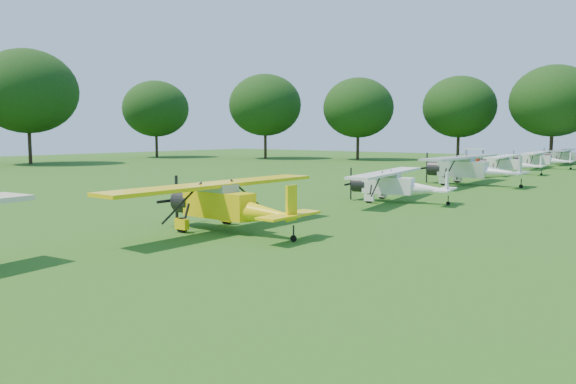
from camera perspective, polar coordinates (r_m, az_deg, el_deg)
name	(u,v)px	position (r m, az deg, el deg)	size (l,w,h in m)	color
ground	(313,211)	(28.99, 2.60, -1.92)	(160.00, 160.00, 0.00)	#235314
tree_belt	(379,46)	(27.21, 9.20, 14.45)	(137.36, 130.27, 14.52)	black
aircraft_2	(228,201)	(22.84, -6.16, -0.92)	(6.85, 10.88, 2.15)	yellow
aircraft_3	(396,183)	(33.01, 10.89, 0.91)	(6.17, 9.77, 1.92)	white
aircraft_4	(470,167)	(45.15, 18.01, 2.45)	(7.67, 12.19, 2.41)	white
aircraft_5	(508,163)	(58.42, 21.46, 2.80)	(6.13, 9.76, 1.92)	white
aircraft_6	(541,158)	(68.82, 24.27, 3.14)	(6.28, 10.02, 1.97)	white
aircraft_7	(569,155)	(79.12, 26.65, 3.37)	(6.49, 10.31, 2.04)	white
golf_cart	(474,160)	(70.75, 18.36, 3.06)	(2.71, 2.01, 2.08)	red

